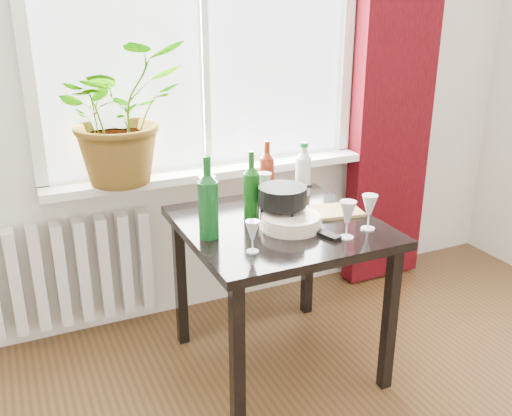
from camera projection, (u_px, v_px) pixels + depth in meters
name	position (u px, v px, depth m)	size (l,w,h in m)	color
window	(202.00, 15.00, 2.77)	(1.72, 0.08, 1.62)	white
windowsill	(211.00, 171.00, 2.98)	(1.72, 0.20, 0.04)	white
curtain	(396.00, 69.00, 3.23)	(0.50, 0.12, 2.56)	#36040A
radiator	(72.00, 272.00, 2.87)	(0.80, 0.10, 0.55)	silver
table	(279.00, 241.00, 2.58)	(0.85, 0.85, 0.74)	black
potted_plant	(120.00, 113.00, 2.64)	(0.60, 0.52, 0.67)	#3C761F
wine_bottle_left	(208.00, 197.00, 2.33)	(0.08, 0.08, 0.36)	#0D4618
wine_bottle_right	(251.00, 185.00, 2.54)	(0.07, 0.07, 0.31)	#0D450E
bottle_amber	(267.00, 168.00, 2.82)	(0.07, 0.07, 0.29)	maroon
cleaning_bottle	(303.00, 169.00, 2.86)	(0.08, 0.08, 0.27)	silver
wineglass_front_right	(347.00, 219.00, 2.35)	(0.07, 0.07, 0.17)	silver
wineglass_far_right	(369.00, 212.00, 2.44)	(0.07, 0.07, 0.16)	silver
wineglass_back_center	(265.00, 189.00, 2.72)	(0.07, 0.07, 0.17)	silver
wineglass_back_left	(208.00, 195.00, 2.61)	(0.08, 0.08, 0.19)	silver
wineglass_front_left	(253.00, 236.00, 2.23)	(0.06, 0.06, 0.13)	silver
plate_stack	(291.00, 221.00, 2.48)	(0.27, 0.27, 0.06)	beige
fondue_pot	(282.00, 205.00, 2.52)	(0.25, 0.21, 0.17)	black
tv_remote	(324.00, 234.00, 2.40)	(0.05, 0.15, 0.02)	black
cutting_board	(331.00, 212.00, 2.65)	(0.27, 0.18, 0.01)	#A18048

